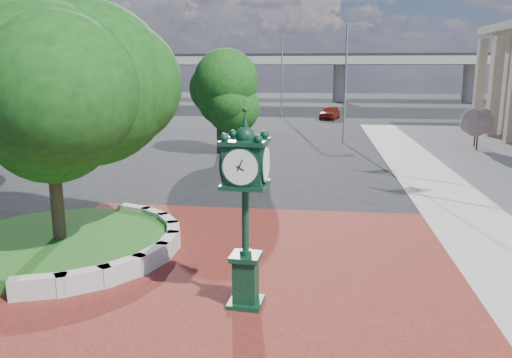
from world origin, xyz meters
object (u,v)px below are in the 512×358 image
object	(u,v)px
street_lamp_near	(349,74)
post_clock	(245,203)
parked_car	(330,112)
street_lamp_far	(284,70)

from	to	relation	value
street_lamp_near	post_clock	bearing A→B (deg)	-97.39
post_clock	street_lamp_near	size ratio (longest dim) A/B	0.53
post_clock	parked_car	distance (m)	43.37
street_lamp_far	parked_car	bearing A→B (deg)	-25.37
post_clock	street_lamp_far	world-z (taller)	street_lamp_far
street_lamp_far	street_lamp_near	bearing A→B (deg)	-73.32
post_clock	street_lamp_far	size ratio (longest dim) A/B	0.49
street_lamp_near	street_lamp_far	xyz separation A→B (m)	(-5.99, 20.00, 0.32)
parked_car	street_lamp_far	world-z (taller)	street_lamp_far
post_clock	parked_car	size ratio (longest dim) A/B	1.05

